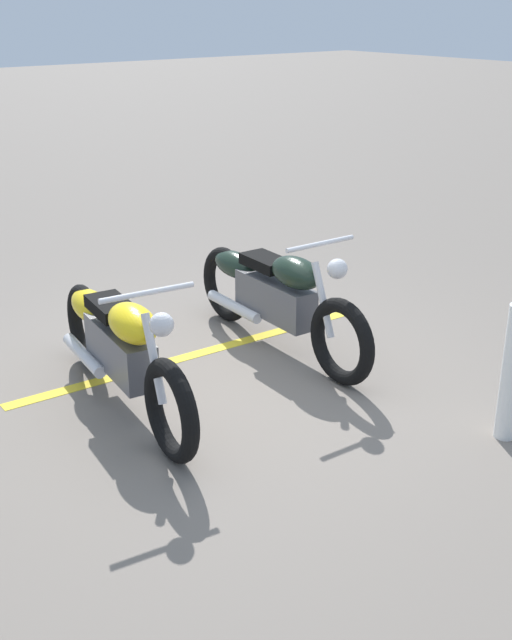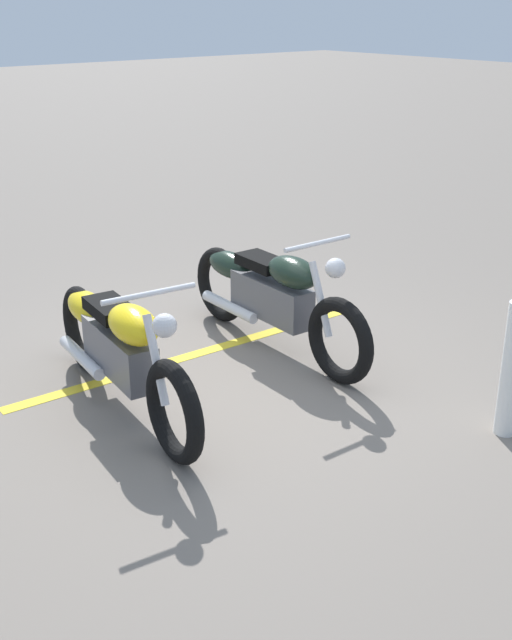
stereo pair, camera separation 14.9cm
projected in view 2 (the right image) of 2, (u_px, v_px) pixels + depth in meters
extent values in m
plane|color=slate|center=(225.00, 387.00, 5.93)|extent=(60.00, 60.00, 0.00)
torus|color=black|center=(174.00, 412.00, 4.87)|extent=(0.68, 0.19, 0.67)
torus|color=black|center=(83.00, 329.00, 6.10)|extent=(0.68, 0.19, 0.67)
cube|color=#59595E|center=(120.00, 352.00, 5.49)|extent=(0.86, 0.33, 0.32)
ellipsoid|color=yellow|center=(133.00, 325.00, 5.17)|extent=(0.55, 0.34, 0.24)
ellipsoid|color=yellow|center=(88.00, 308.00, 5.89)|extent=(0.59, 0.31, 0.22)
cube|color=black|center=(110.00, 309.00, 5.49)|extent=(0.47, 0.29, 0.09)
cylinder|color=silver|center=(156.00, 360.00, 4.95)|extent=(0.27, 0.09, 0.56)
cylinder|color=silver|center=(149.00, 294.00, 4.83)|extent=(0.11, 0.62, 0.04)
sphere|color=silver|center=(165.00, 326.00, 4.73)|extent=(0.15, 0.15, 0.15)
cylinder|color=silver|center=(82.00, 357.00, 5.80)|extent=(0.71, 0.18, 0.09)
torus|color=black|center=(340.00, 341.00, 5.88)|extent=(0.67, 0.14, 0.67)
torus|color=black|center=(221.00, 285.00, 7.04)|extent=(0.67, 0.14, 0.67)
cube|color=#59595E|center=(271.00, 299.00, 6.47)|extent=(0.85, 0.26, 0.32)
ellipsoid|color=black|center=(293.00, 272.00, 6.16)|extent=(0.53, 0.30, 0.24)
ellipsoid|color=black|center=(231.00, 265.00, 6.84)|extent=(0.57, 0.26, 0.22)
cube|color=black|center=(262.00, 262.00, 6.46)|extent=(0.45, 0.26, 0.09)
cylinder|color=silver|center=(321.00, 299.00, 5.96)|extent=(0.27, 0.07, 0.56)
cylinder|color=silver|center=(318.00, 243.00, 5.83)|extent=(0.06, 0.62, 0.04)
sphere|color=silver|center=(335.00, 268.00, 5.74)|extent=(0.15, 0.15, 0.15)
cylinder|color=silver|center=(229.00, 307.00, 6.75)|extent=(0.70, 0.12, 0.09)
cylinder|color=white|center=(512.00, 370.00, 5.13)|extent=(0.14, 0.14, 0.93)
cube|color=yellow|center=(193.00, 355.00, 6.45)|extent=(0.27, 3.20, 0.01)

